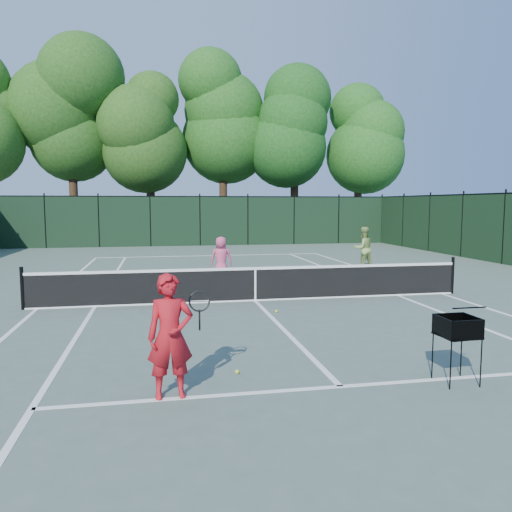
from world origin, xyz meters
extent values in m
plane|color=#4D5D52|center=(0.00, 0.00, 0.00)|extent=(90.00, 90.00, 0.00)
cube|color=white|center=(-5.49, 0.00, 0.00)|extent=(0.10, 23.77, 0.01)
cube|color=white|center=(5.49, 0.00, 0.00)|extent=(0.10, 23.77, 0.01)
cube|color=white|center=(-4.12, 0.00, 0.00)|extent=(0.10, 23.77, 0.01)
cube|color=white|center=(4.12, 0.00, 0.00)|extent=(0.10, 23.77, 0.01)
cube|color=white|center=(0.00, 11.88, 0.00)|extent=(10.97, 0.10, 0.01)
cube|color=white|center=(0.00, -6.40, 0.00)|extent=(8.23, 0.10, 0.01)
cube|color=white|center=(0.00, 6.40, 0.00)|extent=(8.23, 0.10, 0.01)
cube|color=white|center=(0.00, 0.00, 0.00)|extent=(0.10, 12.80, 0.01)
cube|color=black|center=(0.00, 0.00, 0.46)|extent=(11.60, 0.03, 0.85)
cube|color=white|center=(0.00, 0.00, 0.88)|extent=(11.60, 0.05, 0.07)
cube|color=white|center=(0.00, 0.00, 0.02)|extent=(11.60, 0.05, 0.04)
cube|color=white|center=(0.00, 0.00, 0.46)|extent=(0.05, 0.04, 0.91)
cylinder|color=black|center=(-5.80, 0.00, 0.53)|extent=(0.09, 0.09, 1.06)
cylinder|color=black|center=(5.80, 0.00, 0.53)|extent=(0.09, 0.09, 1.06)
cube|color=black|center=(0.00, 18.00, 1.50)|extent=(24.00, 0.05, 3.00)
cylinder|color=black|center=(-8.00, 22.00, 2.40)|extent=(0.56, 0.56, 4.80)
ellipsoid|color=#1A4212|center=(-8.00, 22.00, 8.71)|extent=(6.80, 6.80, 10.54)
cylinder|color=black|center=(-3.00, 21.80, 2.15)|extent=(0.56, 0.56, 4.30)
ellipsoid|color=#1D4313|center=(-3.00, 21.80, 7.75)|extent=(6.00, 6.00, 9.30)
cylinder|color=black|center=(2.00, 22.30, 2.50)|extent=(0.56, 0.56, 5.00)
ellipsoid|color=#174814|center=(2.00, 22.30, 9.03)|extent=(7.00, 7.00, 10.85)
cylinder|color=black|center=(7.00, 21.60, 2.30)|extent=(0.56, 0.56, 4.60)
ellipsoid|color=#124113|center=(7.00, 21.60, 8.16)|extent=(6.20, 6.20, 9.61)
cylinder|color=black|center=(12.00, 22.10, 2.20)|extent=(0.56, 0.56, 4.40)
ellipsoid|color=#164B15|center=(12.00, 22.10, 7.74)|extent=(5.80, 5.80, 8.99)
imported|color=#B1141D|center=(-2.37, -6.33, 0.84)|extent=(0.64, 0.45, 1.67)
cylinder|color=black|center=(-1.95, -5.95, 0.95)|extent=(0.03, 0.03, 0.30)
torus|color=black|center=(-1.95, -5.95, 1.22)|extent=(0.30, 0.10, 0.30)
imported|color=#CA4770|center=(-0.46, 3.68, 0.75)|extent=(0.78, 0.56, 1.49)
imported|color=#85A251|center=(5.32, 5.31, 0.85)|extent=(0.90, 0.74, 1.70)
cylinder|color=black|center=(1.46, -6.80, 0.34)|extent=(0.02, 0.02, 0.69)
cylinder|color=black|center=(1.93, -6.80, 0.34)|extent=(0.02, 0.02, 0.69)
cylinder|color=black|center=(1.46, -6.33, 0.34)|extent=(0.02, 0.02, 0.69)
cylinder|color=black|center=(1.93, -6.33, 0.34)|extent=(0.02, 0.02, 0.69)
cube|color=black|center=(1.70, -6.56, 0.83)|extent=(0.56, 0.56, 0.29)
sphere|color=#CDE72F|center=(1.70, -6.56, 0.75)|extent=(0.08, 0.08, 0.08)
sphere|color=#CDE72F|center=(1.70, -6.56, 0.75)|extent=(0.08, 0.08, 0.08)
sphere|color=#CDE72F|center=(1.70, -6.56, 0.75)|extent=(0.08, 0.08, 0.08)
sphere|color=#CDE72F|center=(1.70, -6.56, 0.75)|extent=(0.08, 0.08, 0.08)
sphere|color=#CDE72F|center=(1.70, -6.56, 0.75)|extent=(0.08, 0.08, 0.08)
sphere|color=#CDE72F|center=(1.70, -6.56, 0.75)|extent=(0.08, 0.08, 0.08)
sphere|color=#CDE72F|center=(1.70, -6.56, 0.75)|extent=(0.08, 0.08, 0.08)
sphere|color=#CDE72F|center=(1.70, -6.56, 0.75)|extent=(0.08, 0.08, 0.08)
sphere|color=#CDE72F|center=(1.70, -6.56, 0.75)|extent=(0.08, 0.08, 0.08)
sphere|color=#CDE72F|center=(1.70, -6.56, 0.75)|extent=(0.08, 0.08, 0.08)
sphere|color=#CDE72F|center=(1.70, -6.56, 0.75)|extent=(0.08, 0.08, 0.08)
sphere|color=#CDE72F|center=(1.70, -6.56, 0.75)|extent=(0.08, 0.08, 0.08)
sphere|color=#CDE72F|center=(1.70, -6.56, 0.75)|extent=(0.08, 0.08, 0.08)
sphere|color=#CDE72F|center=(1.70, -6.56, 0.75)|extent=(0.08, 0.08, 0.08)
sphere|color=#CDE72F|center=(1.70, -6.56, 0.75)|extent=(0.08, 0.08, 0.08)
sphere|color=#CDE72F|center=(1.70, -6.56, 0.75)|extent=(0.08, 0.08, 0.08)
sphere|color=#CDE72F|center=(1.70, -6.56, 0.75)|extent=(0.08, 0.08, 0.08)
sphere|color=#CDE72F|center=(1.70, -6.56, 0.75)|extent=(0.08, 0.08, 0.08)
sphere|color=#BCD22A|center=(-1.36, -5.60, 0.03)|extent=(0.07, 0.07, 0.07)
sphere|color=yellow|center=(0.22, -1.52, 0.03)|extent=(0.07, 0.07, 0.07)
camera|label=1|loc=(-2.48, -12.89, 2.59)|focal=35.00mm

